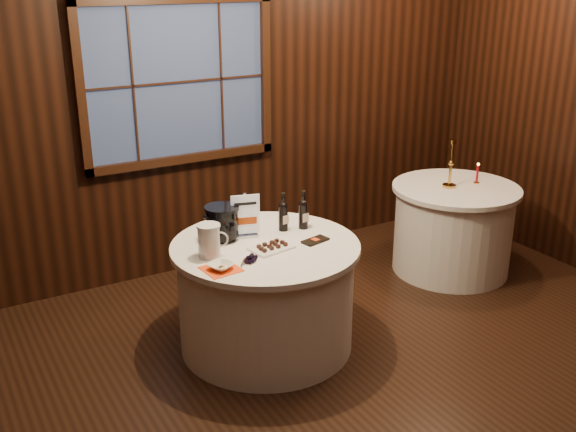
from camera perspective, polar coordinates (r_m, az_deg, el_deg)
ground at (r=4.17m, az=4.99°, el=-16.89°), size 6.00×6.00×0.00m
back_wall at (r=5.62m, az=-9.30°, el=10.10°), size 6.00×0.10×3.00m
main_table at (r=4.69m, az=-1.88°, el=-6.70°), size 1.28×1.28×0.77m
side_table at (r=6.01m, az=13.77°, el=-1.02°), size 1.08×1.08×0.77m
sign_stand at (r=4.62m, az=-3.60°, el=-0.51°), size 0.19×0.14×0.32m
port_bottle_left at (r=4.72m, az=-0.40°, el=0.15°), size 0.07×0.07×0.28m
port_bottle_right at (r=4.75m, az=1.31°, el=0.33°), size 0.07×0.07×0.28m
ice_bucket at (r=4.57m, az=-5.59°, el=-0.53°), size 0.24×0.24×0.24m
chocolate_plate at (r=4.44m, az=-1.41°, el=-2.63°), size 0.30×0.23×0.04m
chocolate_box at (r=4.57m, az=2.32°, el=-2.09°), size 0.20×0.13×0.02m
grape_bunch at (r=4.25m, az=-3.00°, el=-3.68°), size 0.18×0.11×0.04m
glass_pitcher at (r=4.32m, az=-6.68°, el=-2.06°), size 0.20×0.15×0.22m
orange_napkin at (r=4.18m, az=-5.69°, el=-4.50°), size 0.23×0.23×0.00m
cracker_bowl at (r=4.17m, az=-5.70°, el=-4.25°), size 0.20×0.20×0.04m
brass_candlestick at (r=5.81m, az=13.59°, el=3.79°), size 0.12×0.12×0.41m
red_candle at (r=5.99m, az=15.72°, el=3.33°), size 0.05×0.05×0.18m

